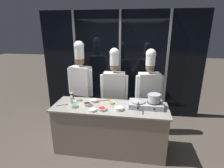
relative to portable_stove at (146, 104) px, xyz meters
The scene contains 21 objects.
ground_plane 1.15m from the portable_stove, behind, with size 24.00×24.00×0.00m, color brown.
window_wall_back 1.70m from the portable_stove, 112.91° to the left, with size 4.17×0.09×2.70m.
demo_counter 0.82m from the portable_stove, behind, with size 2.10×0.70×0.90m.
portable_stove is the anchor object (origin of this frame).
frying_pan 0.16m from the portable_stove, behind, with size 0.27×0.46×0.04m.
stock_pot 0.19m from the portable_stove, ahead, with size 0.25×0.22×0.15m.
squeeze_bottle_clear 1.39m from the portable_stove, behind, with size 0.05×0.05×0.17m.
squeeze_bottle_soy 1.47m from the portable_stove, behind, with size 0.07×0.07×0.15m.
prep_bowl_carrots 0.65m from the portable_stove, behind, with size 0.13×0.13×0.03m.
prep_bowl_bell_pepper 0.80m from the portable_stove, 162.04° to the right, with size 0.16×0.16×0.05m.
prep_bowl_rice 0.99m from the portable_stove, behind, with size 0.16×0.16×0.05m.
prep_bowl_soy_glaze 1.07m from the portable_stove, behind, with size 0.15×0.15×0.05m.
prep_bowl_onion 0.96m from the portable_stove, 161.80° to the right, with size 0.14×0.14×0.03m.
prep_bowl_garlic 0.50m from the portable_stove, 157.31° to the right, with size 0.17×0.17×0.05m.
prep_bowl_scallions 1.30m from the portable_stove, behind, with size 0.13×0.13×0.05m.
prep_bowl_mushrooms 1.31m from the portable_stove, behind, with size 0.12×0.12×0.05m.
serving_spoon_slotted 1.50m from the portable_stove, behind, with size 0.20×0.13×0.02m.
serving_spoon_solid 0.78m from the portable_stove, 165.73° to the left, with size 0.22×0.12×0.02m.
chef_head 1.61m from the portable_stove, 154.29° to the left, with size 0.60×0.32×2.02m.
chef_sous 0.94m from the portable_stove, 135.46° to the left, with size 0.61×0.26×1.88m.
chef_line 0.65m from the portable_stove, 83.16° to the left, with size 0.58×0.31×1.88m.
Camera 1 is at (0.48, -2.87, 2.26)m, focal length 28.00 mm.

